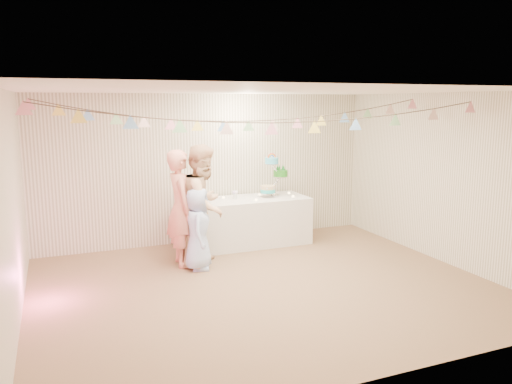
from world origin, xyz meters
name	(u,v)px	position (x,y,z in m)	size (l,w,h in m)	color
floor	(265,286)	(0.00, 0.00, 0.00)	(6.00, 6.00, 0.00)	brown
ceiling	(265,91)	(0.00, 0.00, 2.60)	(6.00, 6.00, 0.00)	white
back_wall	(209,169)	(0.00, 2.50, 1.30)	(6.00, 6.00, 0.00)	white
front_wall	(380,240)	(0.00, -2.50, 1.30)	(6.00, 6.00, 0.00)	white
left_wall	(11,210)	(-3.00, 0.00, 1.30)	(5.00, 5.00, 0.00)	white
right_wall	(445,179)	(3.00, 0.00, 1.30)	(5.00, 5.00, 0.00)	white
table	(246,222)	(0.50, 2.00, 0.41)	(2.17, 0.87, 0.81)	white
cake_stand	(274,180)	(1.05, 2.05, 1.10)	(0.63, 0.37, 0.71)	silver
cake_bottom	(267,196)	(0.90, 1.99, 0.84)	(0.31, 0.31, 0.15)	#28BBB9
cake_middle	(281,178)	(1.23, 2.14, 1.11)	(0.27, 0.27, 0.22)	#20791A
cake_top_tier	(272,165)	(0.99, 2.02, 1.38)	(0.25, 0.25, 0.19)	#42B1D0
platter	(221,204)	(0.03, 1.95, 0.76)	(0.31, 0.31, 0.02)	white
posy	(235,198)	(0.32, 2.05, 0.82)	(0.13, 0.13, 0.15)	white
person_adult_a	(181,208)	(-0.81, 1.33, 0.88)	(0.64, 0.42, 1.77)	#EC917B
person_adult_b	(204,205)	(-0.47, 1.25, 0.92)	(0.89, 0.70, 1.84)	#E4B48C
person_child	(198,229)	(-0.63, 1.04, 0.61)	(0.60, 0.39, 1.22)	#B4CBFF
bunting_back	(236,109)	(0.00, 1.10, 2.35)	(5.60, 1.10, 0.40)	pink
bunting_front	(272,113)	(0.00, -0.20, 2.32)	(5.60, 0.90, 0.36)	#72A5E5
tealight_0	(204,203)	(-0.30, 1.85, 0.83)	(0.04, 0.04, 0.03)	#FFD88C
tealight_1	(223,197)	(0.15, 2.18, 0.83)	(0.04, 0.04, 0.03)	#FFD88C
tealight_2	(256,200)	(0.60, 1.78, 0.83)	(0.04, 0.04, 0.03)	#FFD88C
tealight_3	(260,194)	(0.85, 2.22, 0.83)	(0.04, 0.04, 0.03)	#FFD88C
tealight_4	(293,196)	(1.32, 1.82, 0.83)	(0.04, 0.04, 0.03)	#FFD88C
tealight_5	(289,193)	(1.40, 2.15, 0.83)	(0.04, 0.04, 0.03)	#FFD88C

